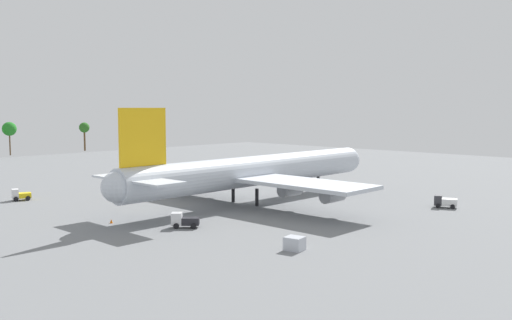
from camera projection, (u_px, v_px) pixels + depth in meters
name	position (u px, v px, depth m)	size (l,w,h in m)	color
ground_plane	(256.00, 202.00, 115.95)	(288.10, 288.10, 0.00)	slate
cargo_airplane	(255.00, 171.00, 115.02)	(72.03, 57.22, 19.56)	silver
baggage_tug	(184.00, 220.00, 91.07)	(4.44, 4.48, 2.50)	silver
maintenance_van	(220.00, 173.00, 157.92)	(2.49, 4.16, 2.58)	#333338
catering_truck	(20.00, 195.00, 118.05)	(4.26, 3.54, 2.46)	silver
pushback_tractor	(445.00, 201.00, 109.45)	(3.87, 4.82, 2.40)	#333338
cargo_container_fore	(295.00, 243.00, 76.76)	(2.59, 2.84, 1.86)	#B7BCC6
safety_cone_nose	(339.00, 184.00, 140.66)	(0.55, 0.55, 0.79)	orange
safety_cone_tail	(111.00, 221.00, 94.69)	(0.50, 0.50, 0.71)	orange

